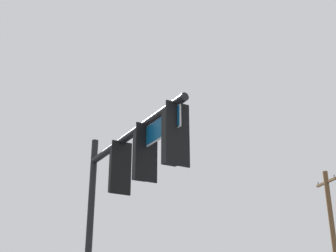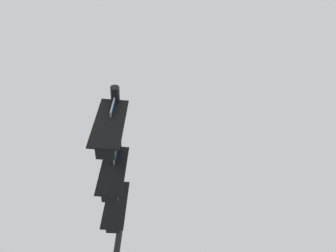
# 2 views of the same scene
# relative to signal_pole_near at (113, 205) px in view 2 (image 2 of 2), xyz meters

# --- Properties ---
(signal_pole_near) EXTENTS (4.84, 0.59, 6.00)m
(signal_pole_near) POSITION_rel_signal_pole_near_xyz_m (0.00, 0.00, 0.00)
(signal_pole_near) COLOR black
(signal_pole_near) RESTS_ON ground_plane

